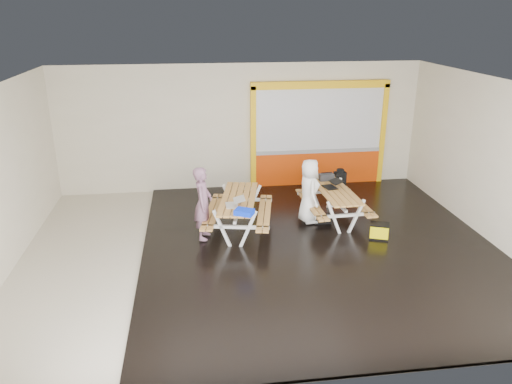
{
  "coord_description": "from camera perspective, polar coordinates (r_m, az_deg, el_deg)",
  "views": [
    {
      "loc": [
        -1.37,
        -9.27,
        4.81
      ],
      "look_at": [
        0.0,
        0.9,
        1.0
      ],
      "focal_mm": 34.46,
      "sensor_mm": 36.0,
      "label": 1
    }
  ],
  "objects": [
    {
      "name": "room",
      "position": [
        9.86,
        0.7,
        2.28
      ],
      "size": [
        10.02,
        8.02,
        3.52
      ],
      "color": "beige",
      "rests_on": "ground"
    },
    {
      "name": "backpack",
      "position": [
        12.82,
        9.71,
        1.55
      ],
      "size": [
        0.31,
        0.21,
        0.49
      ],
      "color": "black",
      "rests_on": "picnic_table_right"
    },
    {
      "name": "toolbox",
      "position": [
        12.37,
        8.18,
        1.72
      ],
      "size": [
        0.38,
        0.2,
        0.21
      ],
      "color": "black",
      "rests_on": "picnic_table_right"
    },
    {
      "name": "fluke_bag",
      "position": [
        11.21,
        14.1,
        -4.46
      ],
      "size": [
        0.48,
        0.4,
        0.36
      ],
      "color": "black",
      "rests_on": "deck"
    },
    {
      "name": "laptop_left",
      "position": [
        10.58,
        -2.52,
        -1.29
      ],
      "size": [
        0.41,
        0.37,
        0.18
      ],
      "color": "silver",
      "rests_on": "picnic_table_left"
    },
    {
      "name": "blue_pouch",
      "position": [
        10.12,
        -1.38,
        -2.34
      ],
      "size": [
        0.46,
        0.41,
        0.11
      ],
      "primitive_type": "cube",
      "rotation": [
        0.0,
        0.0,
        -0.49
      ],
      "color": "#092FF1",
      "rests_on": "picnic_table_left"
    },
    {
      "name": "laptop_right",
      "position": [
        11.91,
        8.83,
        0.81
      ],
      "size": [
        0.49,
        0.45,
        0.18
      ],
      "color": "black",
      "rests_on": "picnic_table_right"
    },
    {
      "name": "person_left",
      "position": [
        10.68,
        -6.17,
        -1.3
      ],
      "size": [
        0.5,
        0.66,
        1.62
      ],
      "primitive_type": "imported",
      "rotation": [
        0.0,
        0.0,
        1.37
      ],
      "color": "#7F576F",
      "rests_on": "deck"
    },
    {
      "name": "person_right",
      "position": [
        11.52,
        6.18,
        0.13
      ],
      "size": [
        0.52,
        0.77,
        1.52
      ],
      "primitive_type": "imported",
      "rotation": [
        0.0,
        0.0,
        1.62
      ],
      "color": "white",
      "rests_on": "deck"
    },
    {
      "name": "picnic_table_right",
      "position": [
        11.84,
        9.08,
        -0.61
      ],
      "size": [
        1.47,
        2.09,
        0.81
      ],
      "color": "#B98544",
      "rests_on": "deck"
    },
    {
      "name": "deck",
      "position": [
        10.76,
        7.3,
        -6.23
      ],
      "size": [
        7.5,
        7.98,
        0.05
      ],
      "primitive_type": "cube",
      "color": "black",
      "rests_on": "room"
    },
    {
      "name": "dark_case",
      "position": [
        11.84,
        7.66,
        -3.12
      ],
      "size": [
        0.4,
        0.31,
        0.15
      ],
      "primitive_type": "cube",
      "rotation": [
        0.0,
        0.0,
        -0.02
      ],
      "color": "black",
      "rests_on": "deck"
    },
    {
      "name": "picnic_table_left",
      "position": [
        11.11,
        -2.04,
        -1.63
      ],
      "size": [
        1.83,
        2.37,
        0.85
      ],
      "color": "#B98544",
      "rests_on": "deck"
    },
    {
      "name": "kiosk",
      "position": [
        14.08,
        7.28,
        6.38
      ],
      "size": [
        3.88,
        0.16,
        3.0
      ],
      "color": "#D23C07",
      "rests_on": "room"
    }
  ]
}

